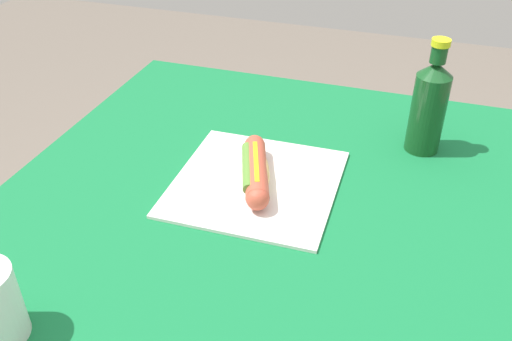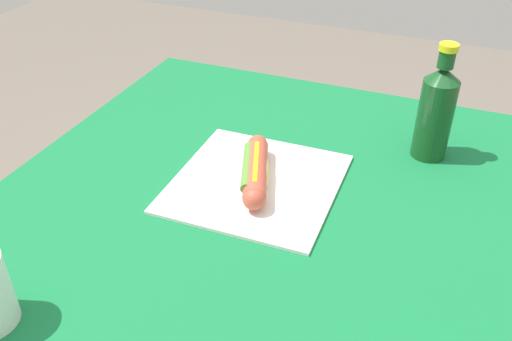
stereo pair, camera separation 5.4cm
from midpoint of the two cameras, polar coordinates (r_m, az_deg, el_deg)
The scene contains 4 objects.
dining_table at distance 1.04m, azimuth -0.01°, elevation -9.99°, with size 1.01×0.96×0.77m.
paper_wrapper at distance 1.00m, azimuth -1.56°, elevation -1.31°, with size 0.29×0.29×0.01m, color silver.
hot_dog at distance 0.98m, azimuth -1.64°, elevation -0.05°, with size 0.20×0.10×0.05m.
soda_bottle at distance 1.09m, azimuth 15.92°, elevation 6.45°, with size 0.07×0.07×0.23m.
Camera 1 is at (-0.72, -0.21, 1.35)m, focal length 39.13 mm.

